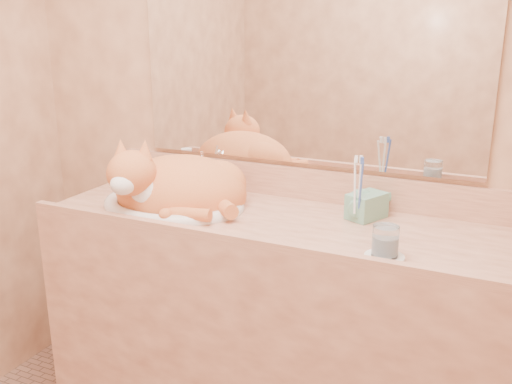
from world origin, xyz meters
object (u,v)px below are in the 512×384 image
at_px(vanity_counter, 272,329).
at_px(toothbrush_cup, 357,211).
at_px(cat, 175,184).
at_px(soap_dispenser, 355,194).
at_px(sink_basin, 173,184).
at_px(water_glass, 385,241).

relative_size(vanity_counter, toothbrush_cup, 16.23).
xyz_separation_m(vanity_counter, toothbrush_cup, (0.27, 0.07, 0.47)).
bearing_deg(cat, soap_dispenser, -7.64).
bearing_deg(sink_basin, water_glass, -2.51).
xyz_separation_m(sink_basin, cat, (0.02, -0.01, 0.00)).
height_order(soap_dispenser, toothbrush_cup, soap_dispenser).
distance_m(vanity_counter, toothbrush_cup, 0.55).
height_order(vanity_counter, sink_basin, sink_basin).
bearing_deg(cat, water_glass, -28.62).
distance_m(vanity_counter, soap_dispenser, 0.59).
distance_m(sink_basin, water_glass, 0.83).
bearing_deg(toothbrush_cup, cat, -170.77).
xyz_separation_m(vanity_counter, cat, (-0.37, -0.03, 0.51)).
relative_size(soap_dispenser, toothbrush_cup, 2.00).
height_order(sink_basin, cat, cat).
relative_size(cat, soap_dispenser, 2.44).
xyz_separation_m(sink_basin, toothbrush_cup, (0.66, 0.09, -0.04)).
bearing_deg(vanity_counter, soap_dispenser, 17.69).
bearing_deg(cat, toothbrush_cup, -8.86).
bearing_deg(vanity_counter, cat, -174.87).
bearing_deg(sink_basin, toothbrush_cup, 16.56).
distance_m(soap_dispenser, toothbrush_cup, 0.06).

